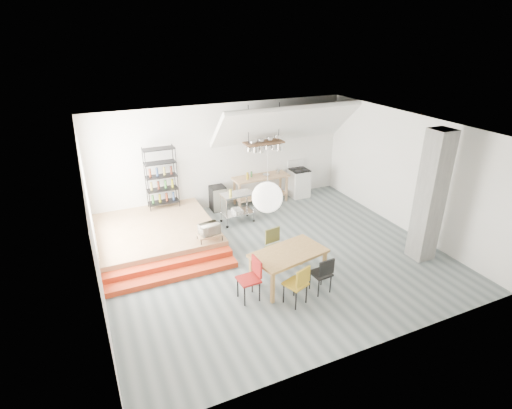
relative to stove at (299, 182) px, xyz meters
name	(u,v)px	position (x,y,z in m)	size (l,w,h in m)	color
floor	(274,256)	(-2.50, -3.16, -0.48)	(8.00, 8.00, 0.00)	#535E60
wall_back	(224,156)	(-2.50, 0.34, 1.12)	(8.00, 0.04, 3.20)	silver
wall_left	(92,229)	(-6.50, -3.16, 1.12)	(0.04, 7.00, 3.20)	silver
wall_right	(407,173)	(1.50, -3.16, 1.12)	(0.04, 7.00, 3.20)	silver
ceiling	(276,129)	(-2.50, -3.16, 2.72)	(8.00, 7.00, 0.02)	white
slope_ceiling	(286,124)	(-0.70, -0.26, 2.07)	(4.40, 1.80, 0.15)	white
window_pane	(87,193)	(-6.48, -1.66, 1.32)	(0.02, 2.50, 2.20)	white
platform	(156,234)	(-5.00, -1.16, -0.28)	(3.00, 3.00, 0.40)	#98764C
step_lower	(174,276)	(-5.00, -3.11, -0.41)	(3.00, 0.35, 0.13)	red
step_upper	(170,266)	(-5.00, -2.76, -0.35)	(3.00, 0.35, 0.27)	red
concrete_column	(430,197)	(0.80, -4.66, 1.12)	(0.50, 0.50, 3.20)	slate
kitchen_counter	(261,184)	(-1.40, -0.01, 0.15)	(1.80, 0.60, 0.91)	#98764C
stove	(299,182)	(0.00, 0.00, 0.00)	(0.60, 0.60, 1.18)	white
pot_rack	(265,145)	(-1.37, -0.23, 1.50)	(1.20, 0.50, 1.43)	#442E1B
wire_shelving	(161,177)	(-4.50, 0.04, 0.85)	(0.88, 0.38, 1.80)	black
microwave_shelf	(210,234)	(-3.90, -2.41, 0.07)	(0.60, 0.40, 0.16)	#98764C
paper_lantern	(267,197)	(-3.30, -4.40, 1.72)	(0.60, 0.60, 0.60)	white
dining_table	(289,255)	(-2.71, -4.28, 0.20)	(1.76, 1.20, 0.77)	olive
chair_mustard	(298,282)	(-2.90, -5.06, 0.06)	(0.53, 0.53, 0.90)	#AC871D
chair_black	(323,272)	(-2.23, -4.92, 0.03)	(0.42, 0.42, 0.85)	black
chair_olive	(275,244)	(-2.65, -3.52, 0.07)	(0.49, 0.49, 0.93)	brown
chair_red	(252,275)	(-3.67, -4.48, 0.07)	(0.44, 0.44, 0.93)	#A11917
rolling_cart	(237,204)	(-2.62, -1.02, 0.10)	(0.94, 0.57, 0.90)	silver
mini_fridge	(218,198)	(-2.84, 0.04, -0.10)	(0.45, 0.45, 0.77)	black
microwave	(209,229)	(-3.90, -2.41, 0.22)	(0.48, 0.32, 0.26)	beige
bowl	(266,175)	(-1.24, -0.06, 0.46)	(0.21, 0.21, 0.05)	silver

